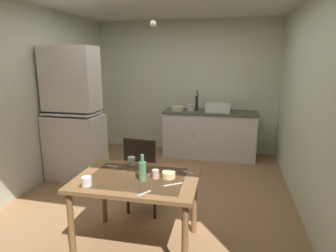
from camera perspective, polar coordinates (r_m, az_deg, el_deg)
The scene contains 22 objects.
ground_plane at distance 4.02m, azimuth -2.09°, elevation -13.39°, with size 5.15×5.15×0.00m, color #936945.
wall_back at distance 5.70m, azimuth 3.50°, elevation 7.90°, with size 3.69×0.10×2.57m, color beige.
wall_left at distance 4.49m, azimuth -25.68°, elevation 5.31°, with size 0.10×4.25×2.57m, color beige.
wall_right at distance 3.62m, azimuth 27.27°, elevation 3.59°, with size 0.10×4.25×2.57m, color beige.
hutch_cabinet at distance 4.43m, azimuth -18.62°, elevation 1.25°, with size 0.84×0.48×2.00m.
counter_cabinet at distance 5.41m, azimuth 8.42°, elevation -1.60°, with size 1.73×0.64×0.87m.
sink_basin at distance 5.30m, azimuth 10.12°, elevation 3.70°, with size 0.44×0.34×0.15m.
hand_pump at distance 5.37m, azimuth 5.85°, elevation 4.93°, with size 0.05×0.27×0.39m.
mixing_bowl_counter at distance 5.35m, azimuth 1.95°, elevation 3.57°, with size 0.25×0.25×0.08m, color beige.
stoneware_crock at distance 5.33m, azimuth 4.67°, elevation 3.72°, with size 0.13×0.13×0.12m, color beige.
dining_table at distance 2.72m, azimuth -6.27°, elevation -12.06°, with size 1.16×0.83×0.73m.
chair_far_side at distance 3.36m, azimuth -4.94°, elevation -9.72°, with size 0.43×0.43×0.95m.
serving_bowl_wide at distance 2.65m, azimuth 0.13°, elevation -9.88°, with size 0.13×0.13×0.06m, color beige.
mug_tall at distance 2.58m, azimuth -16.20°, elevation -10.74°, with size 0.09×0.09×0.08m, color white.
teacup_cream at distance 2.63m, azimuth -2.55°, elevation -9.72°, with size 0.07×0.07×0.08m, color tan.
teacup_mint at distance 2.96m, azimuth -7.43°, elevation -7.10°, with size 0.08×0.08×0.09m, color #ADD1C1.
glass_bottle at distance 2.57m, azimuth -5.21°, elevation -8.98°, with size 0.07×0.07×0.25m.
table_knife at distance 2.52m, azimuth 1.02°, elevation -11.77°, with size 0.18×0.02×0.01m, color silver.
teaspoon_near_bowl at distance 2.97m, azimuth -11.24°, elevation -8.05°, with size 0.12×0.02×0.01m, color beige.
teaspoon_by_cup at distance 2.77m, azimuth 4.16°, elevation -9.40°, with size 0.13×0.02×0.01m, color beige.
serving_spoon at distance 2.37m, azimuth -4.87°, elevation -13.46°, with size 0.14×0.02×0.01m, color beige.
pendant_bulb at distance 3.68m, azimuth -3.02°, elevation 20.02°, with size 0.08×0.08×0.08m, color #F9EFCC.
Camera 1 is at (0.96, -3.47, 1.78)m, focal length 30.01 mm.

